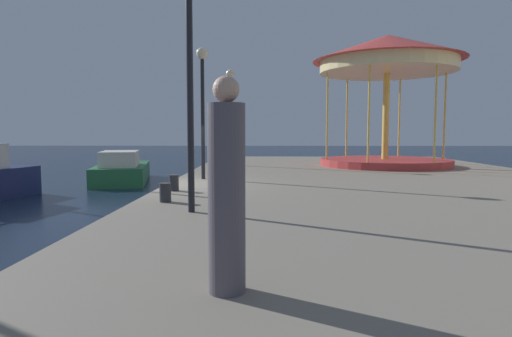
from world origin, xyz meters
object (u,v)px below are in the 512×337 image
object	(u,v)px
carousel	(387,68)
bollard_south	(174,183)
motorboat_green	(122,170)
person_near_carousel	(227,192)
lamp_post_far_end	(230,100)
bollard_north	(165,192)
lamp_post_mid_promenade	(202,89)
lamp_post_near_edge	(190,52)

from	to	relation	value
carousel	bollard_south	bearing A→B (deg)	-132.61
motorboat_green	bollard_south	xyz separation A→B (m)	(4.21, -8.64, 0.46)
motorboat_green	person_near_carousel	world-z (taller)	person_near_carousel
person_near_carousel	lamp_post_far_end	bearing A→B (deg)	94.39
motorboat_green	carousel	size ratio (longest dim) A/B	0.89
lamp_post_far_end	bollard_north	bearing A→B (deg)	-93.33
lamp_post_mid_promenade	carousel	bearing A→B (deg)	37.26
carousel	lamp_post_mid_promenade	distance (m)	9.15
motorboat_green	carousel	distance (m)	12.58
lamp_post_far_end	person_near_carousel	bearing A→B (deg)	-85.61
lamp_post_mid_promenade	bollard_north	xyz separation A→B (m)	(-0.17, -4.45, -2.59)
lamp_post_far_end	person_near_carousel	xyz separation A→B (m)	(1.16, -15.07, -1.95)
lamp_post_far_end	person_near_carousel	size ratio (longest dim) A/B	2.14
motorboat_green	lamp_post_mid_promenade	xyz separation A→B (m)	(4.56, -5.91, 3.05)
carousel	bollard_north	distance (m)	13.00
motorboat_green	lamp_post_near_edge	bearing A→B (deg)	-65.91
bollard_north	bollard_south	xyz separation A→B (m)	(-0.18, 1.72, 0.00)
motorboat_green	bollard_south	world-z (taller)	motorboat_green
lamp_post_far_end	bollard_south	size ratio (longest dim) A/B	10.48
lamp_post_near_edge	bollard_south	xyz separation A→B (m)	(-0.93, 2.85, -2.68)
carousel	bollard_north	bearing A→B (deg)	-126.56
lamp_post_near_edge	bollard_north	xyz separation A→B (m)	(-0.74, 1.12, -2.68)
bollard_north	bollard_south	world-z (taller)	same
bollard_south	motorboat_green	bearing A→B (deg)	115.97
carousel	bollard_south	world-z (taller)	carousel
bollard_north	bollard_south	distance (m)	1.73
lamp_post_mid_promenade	person_near_carousel	xyz separation A→B (m)	(1.57, -9.49, -1.87)
motorboat_green	lamp_post_mid_promenade	size ratio (longest dim) A/B	1.40
motorboat_green	lamp_post_mid_promenade	world-z (taller)	lamp_post_mid_promenade
carousel	person_near_carousel	distance (m)	16.32
lamp_post_near_edge	lamp_post_far_end	bearing A→B (deg)	90.82
lamp_post_near_edge	bollard_south	size ratio (longest dim) A/B	10.49
carousel	lamp_post_far_end	world-z (taller)	carousel
lamp_post_mid_promenade	bollard_north	world-z (taller)	lamp_post_mid_promenade
person_near_carousel	motorboat_green	bearing A→B (deg)	111.70
person_near_carousel	bollard_north	bearing A→B (deg)	109.05
lamp_post_mid_promenade	lamp_post_far_end	size ratio (longest dim) A/B	0.97
bollard_south	person_near_carousel	xyz separation A→B (m)	(1.92, -6.76, 0.72)
lamp_post_near_edge	bollard_north	distance (m)	3.00
bollard_north	person_near_carousel	bearing A→B (deg)	-70.95
lamp_post_mid_promenade	person_near_carousel	bearing A→B (deg)	-80.58
bollard_south	person_near_carousel	distance (m)	7.07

